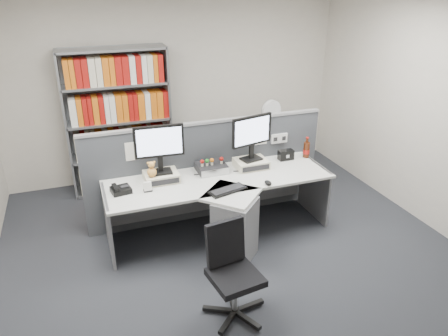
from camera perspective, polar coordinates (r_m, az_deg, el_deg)
name	(u,v)px	position (r m, az deg, el deg)	size (l,w,h in m)	color
ground	(245,272)	(4.62, 2.81, -13.64)	(5.50, 5.50, 0.00)	#313339
room_shell	(249,106)	(3.80, 3.35, 8.22)	(5.04, 5.54, 2.72)	beige
partition	(208,169)	(5.30, -2.15, -0.16)	(3.00, 0.08, 1.27)	#41444A
desk	(226,207)	(4.83, 0.22, -5.28)	(2.60, 1.20, 0.72)	silver
monitor_riser_left	(161,177)	(4.87, -8.36, -1.16)	(0.38, 0.31, 0.10)	beige
monitor_riser_right	(251,164)	(5.16, 3.64, 0.60)	(0.38, 0.31, 0.10)	beige
monitor_left	(159,145)	(4.72, -8.65, 3.04)	(0.55, 0.19, 0.56)	black
monitor_right	(252,134)	(5.03, 3.74, 4.54)	(0.53, 0.22, 0.55)	black
desktop_pc	(212,168)	(5.05, -1.67, 0.02)	(0.34, 0.30, 0.09)	black
figurines	(211,161)	(4.99, -1.79, 0.94)	(0.29, 0.05, 0.09)	beige
keyboard	(228,190)	(4.60, 0.48, -2.98)	(0.45, 0.26, 0.03)	black
mouse	(268,183)	(4.77, 5.90, -1.98)	(0.07, 0.11, 0.04)	black
desk_phone	(120,190)	(4.70, -13.66, -2.83)	(0.23, 0.21, 0.09)	black
desk_calendar	(148,187)	(4.66, -10.17, -2.54)	(0.09, 0.07, 0.11)	black
plush_toy	(152,170)	(4.73, -9.63, -0.29)	(0.11, 0.11, 0.18)	gold
speaker	(286,155)	(5.43, 8.25, 1.75)	(0.19, 0.10, 0.12)	black
cola_bottle	(306,150)	(5.53, 10.94, 2.41)	(0.08, 0.08, 0.27)	#3F190A
shelving_unit	(119,123)	(6.11, -13.83, 5.82)	(1.41, 0.40, 2.00)	gray
filing_cabinet	(269,157)	(6.46, 5.99, 1.48)	(0.45, 0.61, 0.70)	gray
desk_fan	(271,113)	(6.23, 6.27, 7.26)	(0.31, 0.19, 0.53)	white
office_chair	(232,269)	(3.88, 1.02, -13.33)	(0.57, 0.58, 0.88)	silver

